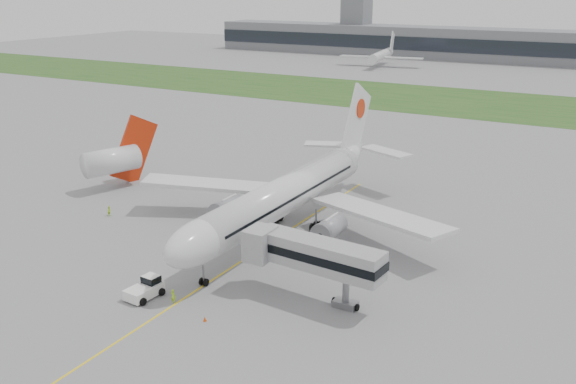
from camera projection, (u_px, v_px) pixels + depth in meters
The scene contains 14 objects.
ground at pixel (271, 242), 86.17m from camera, with size 600.00×600.00×0.00m, color gray.
apron_markings at pixel (251, 255), 82.03m from camera, with size 70.00×70.00×0.04m, color yellow, non-canonical shape.
grass_strip at pixel (484, 104), 185.46m from camera, with size 600.00×50.00×0.02m, color #244D1D.
terminal_building at pixel (547, 47), 274.21m from camera, with size 320.00×22.30×14.00m.
control_tower at pixel (355, 53), 320.29m from camera, with size 12.00×12.00×56.00m, color gray, non-canonical shape.
airliner at pixel (289, 192), 88.45m from camera, with size 48.13×53.95×17.88m.
pushback_tug at pixel (146, 288), 70.94m from camera, with size 3.17×4.43×2.17m.
jet_bridge at pixel (310, 254), 68.83m from camera, with size 16.03×4.57×7.34m.
safety_cone_left at pixel (138, 285), 73.11m from camera, with size 0.45×0.45×0.62m, color #D5480B.
safety_cone_right at pixel (205, 319), 65.88m from camera, with size 0.38×0.38×0.53m, color #D5480B.
ground_crew_near at pixel (173, 296), 69.45m from camera, with size 0.61×0.40×1.66m, color #A4E426.
ground_crew_far at pixel (110, 211), 95.60m from camera, with size 0.75×0.59×1.55m, color #C5FC2A.
neighbor_aircraft at pixel (115, 159), 107.75m from camera, with size 6.90×15.40×12.44m.
distant_aircraft_left at pixel (381, 67), 268.16m from camera, with size 34.76×30.67×13.29m, color silver, non-canonical shape.
Camera 1 is at (41.32, -68.36, 33.09)m, focal length 40.00 mm.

